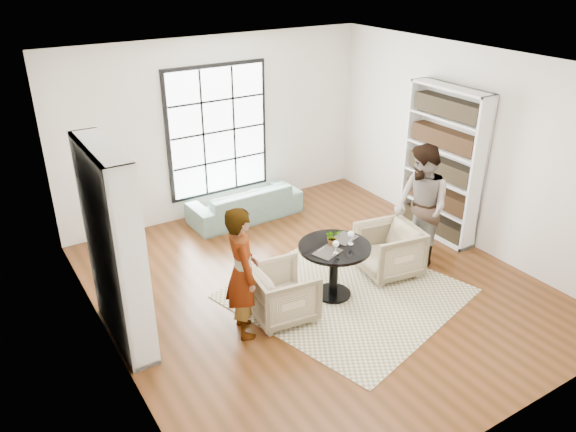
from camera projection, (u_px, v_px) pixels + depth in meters
ground at (316, 286)px, 7.77m from camera, size 6.00×6.00×0.00m
room_shell at (296, 189)px, 7.64m from camera, size 6.00×6.01×6.00m
rug at (346, 293)px, 7.59m from camera, size 3.25×3.25×0.01m
pedestal_table at (334, 260)px, 7.33m from camera, size 0.95×0.95×0.75m
sofa at (245, 203)px, 9.61m from camera, size 1.94×0.81×0.56m
armchair_left at (283, 293)px, 6.98m from camera, size 0.85×0.83×0.69m
armchair_right at (389, 250)px, 7.93m from camera, size 0.92×0.90×0.73m
person_left at (242, 272)px, 6.51m from camera, size 0.52×0.68×1.65m
person_right at (421, 207)px, 7.96m from camera, size 0.87×1.02×1.81m
placemat_left at (328, 252)px, 7.08m from camera, size 0.41×0.36×0.01m
placemat_right at (344, 238)px, 7.42m from camera, size 0.41×0.36×0.01m
cutlery_left at (328, 252)px, 7.08m from camera, size 0.21×0.25×0.01m
cutlery_right at (344, 238)px, 7.41m from camera, size 0.21×0.25×0.01m
wine_glass_left at (336, 244)px, 7.00m from camera, size 0.08×0.08×0.18m
wine_glass_right at (351, 235)px, 7.22m from camera, size 0.09×0.09×0.19m
flower_centerpiece at (333, 237)px, 7.21m from camera, size 0.20×0.18×0.22m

